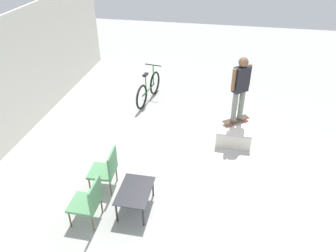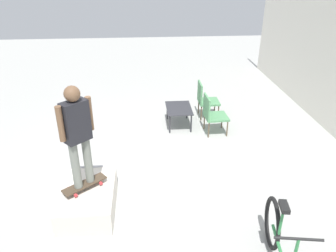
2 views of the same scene
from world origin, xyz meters
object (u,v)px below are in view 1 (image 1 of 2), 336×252
Objects in this scene: skate_ramp_box at (234,129)px; skateboard_on_ramp at (236,120)px; patio_chair_right at (106,168)px; person_skater at (241,85)px; bicycle at (149,89)px; coffee_table at (135,192)px; patio_chair_left at (89,201)px.

skate_ramp_box is 0.28m from skateboard_on_ramp.
skate_ramp_box is 1.39× the size of patio_chair_right.
skate_ramp_box is 1.26m from person_skater.
bicycle reaches higher than patio_chair_right.
patio_chair_right is at bearing 57.72° from coffee_table.
patio_chair_left is at bearing -3.03° from patio_chair_right.
person_skater is 3.69m from patio_chair_right.
skateboard_on_ramp is 3.56m from patio_chair_right.
skateboard_on_ramp reaches higher than coffee_table.
patio_chair_left is at bearing -169.48° from person_skater.
coffee_table is at bearing 148.51° from skate_ramp_box.
skateboard_on_ramp is 0.39× the size of bicycle.
skate_ramp_box is 3.47m from coffee_table.
skateboard_on_ramp is 0.98m from person_skater.
bicycle is (1.47, 2.65, -1.07)m from person_skater.
patio_chair_left is (-0.46, 0.73, 0.10)m from coffee_table.
bicycle is (3.94, 0.08, -0.12)m from patio_chair_right.
person_skater is 1.87× the size of coffee_table.
coffee_table is at bearing -160.52° from bicycle.
skateboard_on_ramp is 0.79× the size of coffee_table.
skateboard_on_ramp is 0.74× the size of patio_chair_right.
patio_chair_right is (-2.47, 2.57, -0.95)m from person_skater.
person_skater is at bearing -32.02° from coffee_table.
patio_chair_right is (-2.47, 2.57, 0.03)m from skateboard_on_ramp.
bicycle is at bearing 10.48° from coffee_table.
skate_ramp_box is 3.01m from bicycle.
person_skater reaches higher than patio_chair_right.
bicycle is at bearing 112.64° from skateboard_on_ramp.
coffee_table is 4.48m from bicycle.
coffee_table is at bearing 54.69° from patio_chair_right.
person_skater is at bearing 25.12° from skateboard_on_ramp.
person_skater is 4.36m from patio_chair_left.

